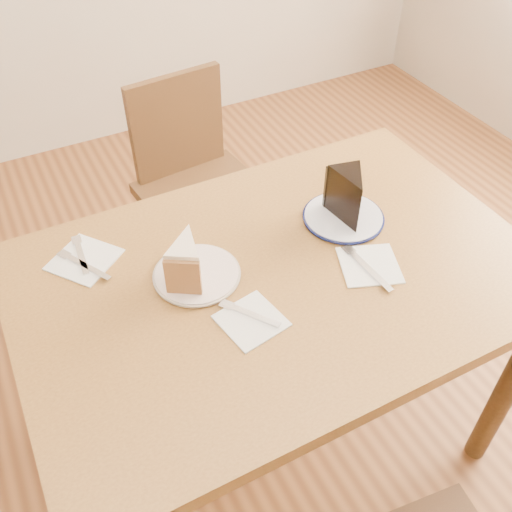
% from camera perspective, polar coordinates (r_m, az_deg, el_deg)
% --- Properties ---
extents(ground, '(4.00, 4.00, 0.00)m').
position_cam_1_polar(ground, '(1.93, 1.68, -17.43)').
color(ground, '#512C15').
rests_on(ground, ground).
extents(table, '(1.20, 0.80, 0.75)m').
position_cam_1_polar(table, '(1.39, 2.22, -4.34)').
color(table, brown).
rests_on(table, ground).
extents(chair_far, '(0.45, 0.45, 0.83)m').
position_cam_1_polar(chair_far, '(2.07, -5.77, 7.04)').
color(chair_far, '#351F0F').
rests_on(chair_far, ground).
extents(plate_cream, '(0.19, 0.19, 0.01)m').
position_cam_1_polar(plate_cream, '(1.31, -5.94, -1.86)').
color(plate_cream, silver).
rests_on(plate_cream, table).
extents(plate_navy, '(0.20, 0.20, 0.01)m').
position_cam_1_polar(plate_navy, '(1.47, 8.73, 3.86)').
color(plate_navy, white).
rests_on(plate_navy, table).
extents(carrot_cake, '(0.12, 0.13, 0.09)m').
position_cam_1_polar(carrot_cake, '(1.27, -6.90, -0.31)').
color(carrot_cake, beige).
rests_on(carrot_cake, plate_cream).
extents(chocolate_cake, '(0.11, 0.13, 0.12)m').
position_cam_1_polar(chocolate_cake, '(1.42, 9.37, 5.57)').
color(chocolate_cake, black).
rests_on(chocolate_cake, plate_navy).
extents(napkin_cream, '(0.14, 0.14, 0.00)m').
position_cam_1_polar(napkin_cream, '(1.22, -0.47, -6.48)').
color(napkin_cream, white).
rests_on(napkin_cream, table).
extents(napkin_navy, '(0.17, 0.17, 0.00)m').
position_cam_1_polar(napkin_navy, '(1.36, 11.28, -0.90)').
color(napkin_navy, white).
rests_on(napkin_navy, table).
extents(napkin_spare, '(0.19, 0.19, 0.00)m').
position_cam_1_polar(napkin_spare, '(1.40, -16.78, -0.34)').
color(napkin_spare, white).
rests_on(napkin_spare, table).
extents(fork_cream, '(0.09, 0.12, 0.00)m').
position_cam_1_polar(fork_cream, '(1.22, -0.58, -5.82)').
color(fork_cream, silver).
rests_on(fork_cream, napkin_cream).
extents(knife_navy, '(0.02, 0.17, 0.00)m').
position_cam_1_polar(knife_navy, '(1.34, 11.09, -1.19)').
color(knife_navy, silver).
rests_on(knife_navy, napkin_navy).
extents(fork_spare, '(0.02, 0.14, 0.00)m').
position_cam_1_polar(fork_spare, '(1.41, -17.11, 0.10)').
color(fork_spare, silver).
rests_on(fork_spare, napkin_spare).
extents(knife_spare, '(0.09, 0.15, 0.00)m').
position_cam_1_polar(knife_spare, '(1.38, -16.77, -0.91)').
color(knife_spare, silver).
rests_on(knife_spare, napkin_spare).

